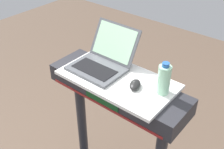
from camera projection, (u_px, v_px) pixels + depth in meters
The scene contains 4 objects.
desk_board at pixel (117, 79), 1.64m from camera, with size 0.69×0.37×0.02m, color white.
laptop at pixel (102, 60), 1.71m from camera, with size 0.33×0.36×0.23m.
computer_mouse at pixel (135, 85), 1.55m from camera, with size 0.06×0.10×0.03m, color black.
water_bottle at pixel (164, 79), 1.47m from camera, with size 0.07×0.07×0.19m.
Camera 1 is at (0.82, -0.36, 2.11)m, focal length 44.43 mm.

